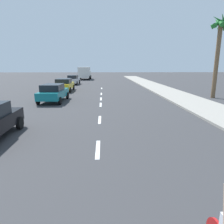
{
  "coord_description": "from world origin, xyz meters",
  "views": [
    {
      "loc": [
        0.23,
        2.03,
        3.17
      ],
      "look_at": [
        0.62,
        11.03,
        1.1
      ],
      "focal_mm": 32.67,
      "sensor_mm": 36.0,
      "label": 1
    }
  ],
  "objects_px": {
    "parked_car_teal": "(53,92)",
    "parked_car_silver": "(73,80)",
    "parked_car_yellow": "(64,84)",
    "delivery_truck": "(85,73)",
    "palm_tree_far": "(219,36)"
  },
  "relations": [
    {
      "from": "parked_car_yellow",
      "to": "delivery_truck",
      "type": "xyz_separation_m",
      "value": [
        0.62,
        22.1,
        0.66
      ]
    },
    {
      "from": "parked_car_yellow",
      "to": "delivery_truck",
      "type": "distance_m",
      "value": 22.12
    },
    {
      "from": "parked_car_teal",
      "to": "parked_car_silver",
      "type": "height_order",
      "value": "same"
    },
    {
      "from": "parked_car_yellow",
      "to": "palm_tree_far",
      "type": "relative_size",
      "value": 0.57
    },
    {
      "from": "parked_car_silver",
      "to": "delivery_truck",
      "type": "height_order",
      "value": "delivery_truck"
    },
    {
      "from": "parked_car_yellow",
      "to": "parked_car_silver",
      "type": "height_order",
      "value": "same"
    },
    {
      "from": "parked_car_yellow",
      "to": "palm_tree_far",
      "type": "xyz_separation_m",
      "value": [
        15.83,
        -6.08,
        4.98
      ]
    },
    {
      "from": "parked_car_silver",
      "to": "delivery_truck",
      "type": "distance_m",
      "value": 12.9
    },
    {
      "from": "parked_car_yellow",
      "to": "delivery_truck",
      "type": "height_order",
      "value": "delivery_truck"
    },
    {
      "from": "parked_car_silver",
      "to": "delivery_truck",
      "type": "xyz_separation_m",
      "value": [
        0.81,
        12.85,
        0.67
      ]
    },
    {
      "from": "parked_car_yellow",
      "to": "parked_car_silver",
      "type": "xyz_separation_m",
      "value": [
        -0.19,
        9.25,
        -0.01
      ]
    },
    {
      "from": "palm_tree_far",
      "to": "parked_car_silver",
      "type": "bearing_deg",
      "value": 136.25
    },
    {
      "from": "parked_car_teal",
      "to": "palm_tree_far",
      "type": "distance_m",
      "value": 16.22
    },
    {
      "from": "delivery_truck",
      "to": "palm_tree_far",
      "type": "relative_size",
      "value": 0.8
    },
    {
      "from": "parked_car_teal",
      "to": "parked_car_silver",
      "type": "relative_size",
      "value": 1.09
    }
  ]
}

